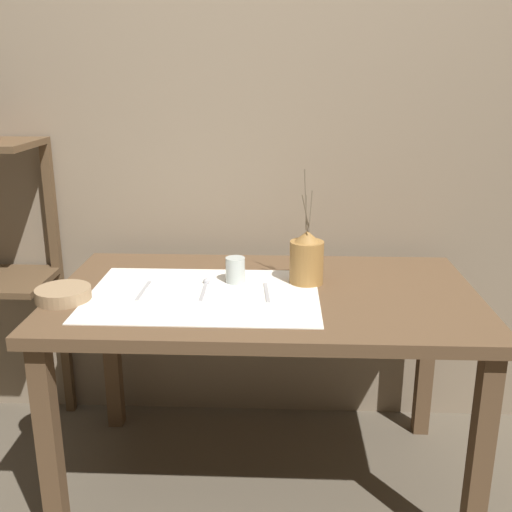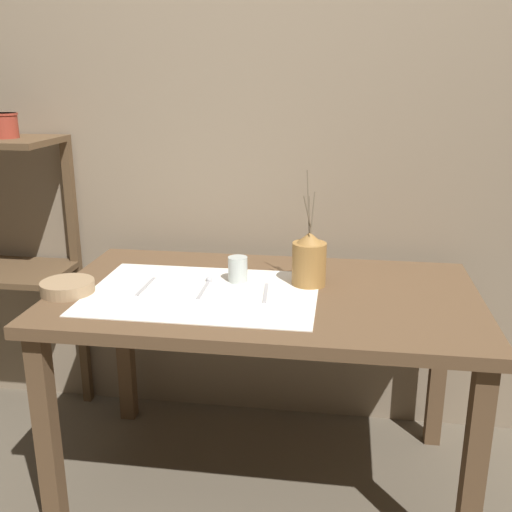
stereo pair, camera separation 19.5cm
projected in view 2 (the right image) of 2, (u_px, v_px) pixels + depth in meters
The scene contains 11 objects.
ground_plane at pixel (264, 480), 2.20m from camera, with size 12.00×12.00×0.00m, color brown.
stone_wall_back at pixel (283, 135), 2.33m from camera, with size 7.00×0.06×2.40m.
wooden_table at pixel (265, 316), 2.01m from camera, with size 1.40×0.80×0.74m.
linen_cloth at pixel (203, 293), 1.96m from camera, with size 0.75×0.52×0.00m.
pitcher_with_flowers at pixel (309, 261), 2.01m from camera, with size 0.12×0.12×0.39m.
wooden_bowl at pixel (68, 287), 1.96m from camera, with size 0.17×0.17×0.04m.
glass_tumbler_near at pixel (238, 269), 2.05m from camera, with size 0.07×0.07×0.09m.
fork_outer at pixel (146, 286), 2.01m from camera, with size 0.02×0.18×0.00m.
spoon_inner at pixel (207, 283), 2.03m from camera, with size 0.02×0.19×0.02m.
knife_center at pixel (266, 293), 1.95m from camera, with size 0.03×0.18×0.00m.
metal_pot_small at pixel (4, 125), 2.26m from camera, with size 0.11×0.11×0.09m.
Camera 2 is at (0.24, -1.85, 1.43)m, focal length 42.00 mm.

